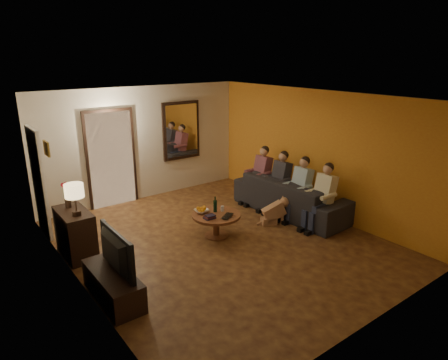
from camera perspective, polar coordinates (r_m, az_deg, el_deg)
floor at (r=7.39m, az=-0.47°, el=-8.78°), size 5.00×6.00×0.01m
ceiling at (r=6.65m, az=-0.52°, el=11.71°), size 5.00×6.00×0.01m
back_wall at (r=9.41m, az=-11.46°, el=5.11°), size 5.00×0.02×2.60m
front_wall at (r=4.98m, az=20.67°, el=-7.12°), size 5.00×0.02×2.60m
left_wall at (r=5.86m, az=-20.60°, el=-3.38°), size 0.02×6.00×2.60m
right_wall at (r=8.58m, az=13.09°, el=3.79°), size 0.02×6.00×2.60m
orange_accent at (r=8.57m, az=13.05°, el=3.78°), size 0.01×6.00×2.60m
kitchen_doorway at (r=9.15m, az=-15.81°, el=2.82°), size 1.00×0.06×2.10m
door_trim at (r=9.14m, az=-15.79°, el=2.80°), size 1.12×0.04×2.22m
fridge_glimpse at (r=9.28m, az=-14.32°, el=2.18°), size 0.45×0.03×1.70m
mirror_frame at (r=9.80m, az=-6.13°, el=7.04°), size 1.00×0.05×1.40m
mirror_glass at (r=9.78m, az=-6.04°, el=7.02°), size 0.86×0.02×1.26m
white_door at (r=8.09m, az=-24.93°, el=-0.33°), size 0.06×0.85×2.04m
framed_art at (r=6.93m, az=-24.03°, el=4.13°), size 0.03×0.28×0.24m
art_canvas at (r=6.93m, az=-23.91°, el=4.15°), size 0.01×0.22×0.18m
dresser at (r=7.21m, az=-20.45°, el=-7.15°), size 0.45×0.90×0.80m
table_lamp at (r=6.77m, az=-20.50°, el=-2.63°), size 0.30×0.30×0.54m
flower_vase at (r=7.19m, az=-21.50°, el=-2.01°), size 0.14×0.14×0.44m
tv_stand at (r=5.95m, az=-15.57°, el=-14.29°), size 0.45×1.23×0.41m
tv at (r=5.71m, az=-15.98°, el=-10.00°), size 1.03×0.14×0.59m
sofa at (r=8.67m, az=9.64°, el=-2.20°), size 2.66×1.13×0.76m
person_a at (r=7.97m, az=13.89°, el=-2.60°), size 0.60×0.40×1.20m
person_b at (r=8.33m, az=10.73°, el=-1.49°), size 0.60×0.40×1.20m
person_c at (r=8.72m, az=7.84°, el=-0.47°), size 0.60×0.40×1.20m
person_d at (r=9.14m, az=5.21°, el=0.47°), size 0.60×0.40×1.20m
dog at (r=8.07m, az=7.15°, el=-4.37°), size 0.61×0.43×0.56m
coffee_table at (r=7.50m, az=-1.11°, el=-6.46°), size 0.98×0.98×0.45m
bowl at (r=7.47m, az=-3.24°, el=-4.44°), size 0.26×0.26×0.06m
oranges at (r=7.45m, az=-3.25°, el=-3.95°), size 0.20×0.20×0.08m
wine_bottle at (r=7.46m, az=-1.27°, el=-3.45°), size 0.07×0.07×0.31m
wine_glass at (r=7.53m, az=-0.24°, el=-4.09°), size 0.06×0.06×0.10m
book_stack at (r=7.21m, az=-2.08°, el=-5.26°), size 0.20×0.15×0.07m
laptop at (r=7.25m, az=0.82°, el=-5.27°), size 0.39×0.36×0.03m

